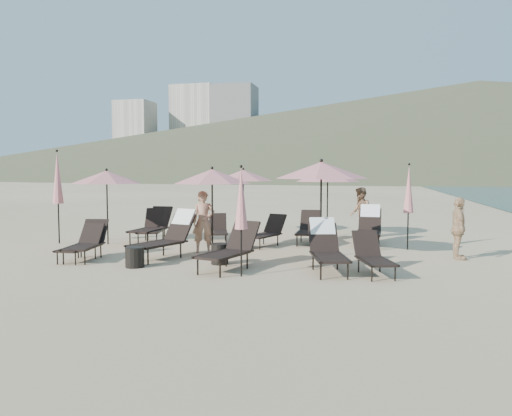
% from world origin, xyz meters
% --- Properties ---
extents(ground, '(800.00, 800.00, 0.00)m').
position_xyz_m(ground, '(0.00, 0.00, 0.00)').
color(ground, '#D6BA8C').
rests_on(ground, ground).
extents(volcanic_headland, '(690.00, 690.00, 55.00)m').
position_xyz_m(volcanic_headland, '(71.37, 302.62, 26.49)').
color(volcanic_headland, brown).
rests_on(volcanic_headland, ground).
extents(hotel_skyline, '(109.00, 82.00, 55.00)m').
position_xyz_m(hotel_skyline, '(-93.62, 271.21, 24.18)').
color(hotel_skyline, beige).
rests_on(hotel_skyline, ground).
extents(lounger_0, '(0.63, 1.50, 0.85)m').
position_xyz_m(lounger_0, '(-4.09, -0.01, 0.40)').
color(lounger_0, black).
rests_on(lounger_0, ground).
extents(lounger_1, '(0.90, 1.72, 0.94)m').
position_xyz_m(lounger_1, '(-4.03, 0.12, 0.44)').
color(lounger_1, black).
rests_on(lounger_1, ground).
extents(lounger_2, '(1.26, 2.03, 1.19)m').
position_xyz_m(lounger_2, '(-2.18, 0.79, 0.57)').
color(lounger_2, black).
rests_on(lounger_2, ground).
extents(lounger_3, '(1.13, 1.90, 1.02)m').
position_xyz_m(lounger_3, '(-0.19, -0.35, 0.48)').
color(lounger_3, black).
rests_on(lounger_3, ground).
extents(lounger_4, '(1.09, 1.89, 1.11)m').
position_xyz_m(lounger_4, '(1.90, -0.01, 0.53)').
color(lounger_4, black).
rests_on(lounger_4, ground).
extents(lounger_5, '(1.00, 1.60, 0.86)m').
position_xyz_m(lounger_5, '(2.88, -0.14, 0.40)').
color(lounger_5, black).
rests_on(lounger_5, ground).
extents(lounger_6, '(1.07, 1.85, 1.00)m').
position_xyz_m(lounger_6, '(-3.82, 3.43, 0.47)').
color(lounger_6, black).
rests_on(lounger_6, ground).
extents(lounger_7, '(0.75, 1.85, 1.05)m').
position_xyz_m(lounger_7, '(-3.86, 3.47, 0.49)').
color(lounger_7, black).
rests_on(lounger_7, ground).
extents(lounger_8, '(0.99, 1.57, 0.85)m').
position_xyz_m(lounger_8, '(-1.83, 3.90, 0.40)').
color(lounger_8, black).
rests_on(lounger_8, ground).
extents(lounger_9, '(1.09, 1.67, 0.90)m').
position_xyz_m(lounger_9, '(-0.18, 3.35, 0.42)').
color(lounger_9, black).
rests_on(lounger_9, ground).
extents(lounger_10, '(0.69, 1.71, 0.97)m').
position_xyz_m(lounger_10, '(0.96, 4.20, 0.45)').
color(lounger_10, black).
rests_on(lounger_10, ground).
extents(lounger_11, '(0.73, 1.88, 1.16)m').
position_xyz_m(lounger_11, '(2.75, 4.43, 0.55)').
color(lounger_11, black).
rests_on(lounger_11, ground).
extents(umbrella_open_0, '(2.11, 2.11, 2.27)m').
position_xyz_m(umbrella_open_0, '(-4.89, 2.61, 2.01)').
color(umbrella_open_0, black).
rests_on(umbrella_open_0, ground).
extents(umbrella_open_1, '(2.15, 2.15, 2.31)m').
position_xyz_m(umbrella_open_1, '(-1.33, 1.84, 2.04)').
color(umbrella_open_1, black).
rests_on(umbrella_open_1, ground).
extents(umbrella_open_2, '(2.31, 2.31, 2.49)m').
position_xyz_m(umbrella_open_2, '(1.59, 1.69, 2.20)').
color(umbrella_open_2, black).
rests_on(umbrella_open_2, ground).
extents(umbrella_open_3, '(2.15, 2.15, 2.32)m').
position_xyz_m(umbrella_open_3, '(-1.61, 6.13, 2.05)').
color(umbrella_open_3, black).
rests_on(umbrella_open_3, ground).
extents(umbrella_open_4, '(2.14, 2.14, 2.31)m').
position_xyz_m(umbrella_open_4, '(1.35, 6.03, 2.04)').
color(umbrella_open_4, black).
rests_on(umbrella_open_4, ground).
extents(umbrella_closed_0, '(0.27, 0.27, 2.30)m').
position_xyz_m(umbrella_closed_0, '(0.24, -1.00, 1.60)').
color(umbrella_closed_0, black).
rests_on(umbrella_closed_0, ground).
extents(umbrella_closed_1, '(0.28, 0.28, 2.41)m').
position_xyz_m(umbrella_closed_1, '(3.81, 3.55, 1.68)').
color(umbrella_closed_1, black).
rests_on(umbrella_closed_1, ground).
extents(umbrella_closed_2, '(0.33, 0.33, 2.84)m').
position_xyz_m(umbrella_closed_2, '(-6.40, 2.39, 1.98)').
color(umbrella_closed_2, black).
rests_on(umbrella_closed_2, ground).
extents(side_table_0, '(0.43, 0.43, 0.46)m').
position_xyz_m(side_table_0, '(-2.37, -0.59, 0.23)').
color(side_table_0, black).
rests_on(side_table_0, ground).
extents(side_table_1, '(0.41, 0.41, 0.49)m').
position_xyz_m(side_table_1, '(-0.62, 0.23, 0.24)').
color(side_table_1, black).
rests_on(side_table_1, ground).
extents(beachgoer_a, '(0.71, 0.59, 1.65)m').
position_xyz_m(beachgoer_a, '(-1.57, 1.81, 0.83)').
color(beachgoer_a, '#AB785D').
rests_on(beachgoer_a, ground).
extents(beachgoer_b, '(0.76, 0.90, 1.67)m').
position_xyz_m(beachgoer_b, '(2.44, 5.86, 0.84)').
color(beachgoer_b, '#946B4C').
rests_on(beachgoer_b, ground).
extents(beachgoer_c, '(0.41, 0.92, 1.55)m').
position_xyz_m(beachgoer_c, '(4.92, 2.20, 0.77)').
color(beachgoer_c, tan).
rests_on(beachgoer_c, ground).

